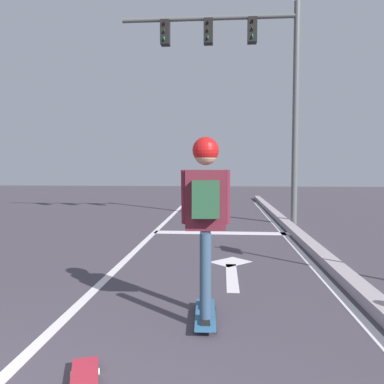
{
  "coord_description": "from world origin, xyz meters",
  "views": [
    {
      "loc": [
        1.49,
        -0.92,
        1.55
      ],
      "look_at": [
        0.96,
        5.7,
        1.11
      ],
      "focal_mm": 35.96,
      "sensor_mm": 36.0,
      "label": 1
    }
  ],
  "objects": [
    {
      "name": "lane_line_center",
      "position": [
        -0.12,
        6.0,
        0.0
      ],
      "size": [
        0.12,
        20.0,
        0.01
      ],
      "primitive_type": "cube",
      "color": "silver",
      "rests_on": "ground"
    },
    {
      "name": "lane_arrow_stem",
      "position": [
        1.63,
        4.44,
        0.0
      ],
      "size": [
        0.16,
        1.4,
        0.01
      ],
      "primitive_type": "cube",
      "color": "silver",
      "rests_on": "ground"
    },
    {
      "name": "curb_strip",
      "position": [
        3.15,
        6.0,
        0.07
      ],
      "size": [
        0.24,
        24.0,
        0.14
      ],
      "primitive_type": "cube",
      "color": "#A2969D",
      "rests_on": "ground"
    },
    {
      "name": "stop_bar",
      "position": [
        1.47,
        8.05,
        0.0
      ],
      "size": [
        3.17,
        0.4,
        0.01
      ],
      "primitive_type": "cube",
      "color": "silver",
      "rests_on": "ground"
    },
    {
      "name": "lane_arrow_head",
      "position": [
        1.63,
        5.29,
        0.0
      ],
      "size": [
        0.71,
        0.71,
        0.01
      ],
      "primitive_type": "cube",
      "rotation": [
        0.0,
        0.0,
        0.79
      ],
      "color": "silver",
      "rests_on": "ground"
    },
    {
      "name": "skateboard",
      "position": [
        1.32,
        2.87,
        0.06
      ],
      "size": [
        0.25,
        0.85,
        0.08
      ],
      "color": "#2E618A",
      "rests_on": "ground"
    },
    {
      "name": "lane_line_curbside",
      "position": [
        2.9,
        6.0,
        0.0
      ],
      "size": [
        0.12,
        20.0,
        0.01
      ],
      "primitive_type": "cube",
      "color": "silver",
      "rests_on": "ground"
    },
    {
      "name": "skater",
      "position": [
        1.32,
        2.85,
        1.21
      ],
      "size": [
        0.49,
        0.64,
        1.77
      ],
      "color": "#324B65",
      "rests_on": "skateboard"
    },
    {
      "name": "traffic_signal_mast",
      "position": [
        2.09,
        9.54,
        4.25
      ],
      "size": [
        4.71,
        0.34,
        5.85
      ],
      "color": "#555757",
      "rests_on": "ground"
    }
  ]
}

